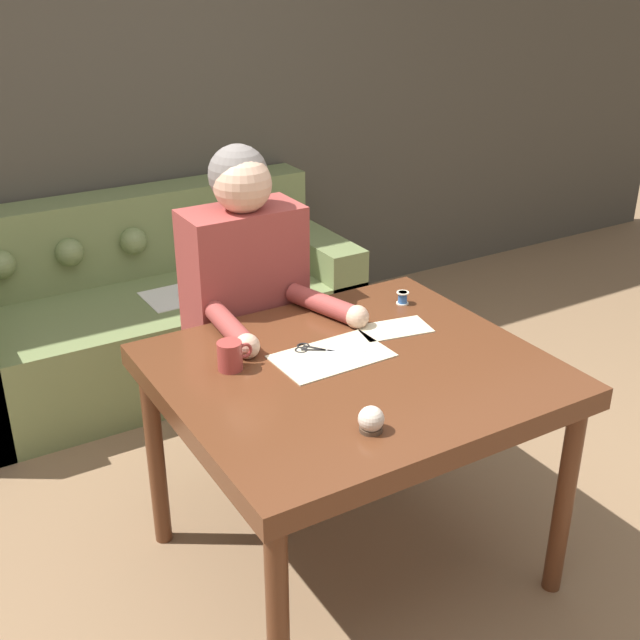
{
  "coord_description": "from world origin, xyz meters",
  "views": [
    {
      "loc": [
        -1.11,
        -1.7,
        1.93
      ],
      "look_at": [
        0.05,
        0.24,
        0.87
      ],
      "focal_mm": 45.0,
      "sensor_mm": 36.0,
      "label": 1
    }
  ],
  "objects": [
    {
      "name": "dining_table",
      "position": [
        0.08,
        0.09,
        0.69
      ],
      "size": [
        1.14,
        1.0,
        0.77
      ],
      "color": "#562D19",
      "rests_on": "ground_plane"
    },
    {
      "name": "thread_spool",
      "position": [
        0.48,
        0.39,
        0.79
      ],
      "size": [
        0.04,
        0.04,
        0.05
      ],
      "color": "#3366B2",
      "rests_on": "dining_table"
    },
    {
      "name": "pattern_paper_offcut",
      "position": [
        0.33,
        0.24,
        0.77
      ],
      "size": [
        0.26,
        0.17,
        0.0
      ],
      "color": "beige",
      "rests_on": "dining_table"
    },
    {
      "name": "ground_plane",
      "position": [
        0.0,
        0.0,
        0.0
      ],
      "size": [
        16.0,
        16.0,
        0.0
      ],
      "primitive_type": "plane",
      "color": "#846647"
    },
    {
      "name": "couch",
      "position": [
        -0.02,
        1.75,
        0.31
      ],
      "size": [
        1.92,
        0.84,
        0.85
      ],
      "color": "olive",
      "rests_on": "ground_plane"
    },
    {
      "name": "wall_back",
      "position": [
        0.0,
        2.17,
        1.3
      ],
      "size": [
        8.0,
        0.06,
        2.6
      ],
      "color": "#474238",
      "rests_on": "ground_plane"
    },
    {
      "name": "person",
      "position": [
        0.02,
        0.71,
        0.68
      ],
      "size": [
        0.49,
        0.59,
        1.33
      ],
      "color": "#33281E",
      "rests_on": "ground_plane"
    },
    {
      "name": "scissors",
      "position": [
        0.04,
        0.24,
        0.77
      ],
      "size": [
        0.2,
        0.19,
        0.01
      ],
      "color": "silver",
      "rests_on": "dining_table"
    },
    {
      "name": "pin_cushion",
      "position": [
        -0.08,
        -0.23,
        0.8
      ],
      "size": [
        0.07,
        0.07,
        0.07
      ],
      "color": "#4C3828",
      "rests_on": "dining_table"
    },
    {
      "name": "pattern_paper_main",
      "position": [
        0.05,
        0.18,
        0.77
      ],
      "size": [
        0.36,
        0.22,
        0.0
      ],
      "color": "beige",
      "rests_on": "dining_table"
    },
    {
      "name": "mug",
      "position": [
        -0.25,
        0.26,
        0.81
      ],
      "size": [
        0.11,
        0.08,
        0.09
      ],
      "color": "#9E3833",
      "rests_on": "dining_table"
    }
  ]
}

